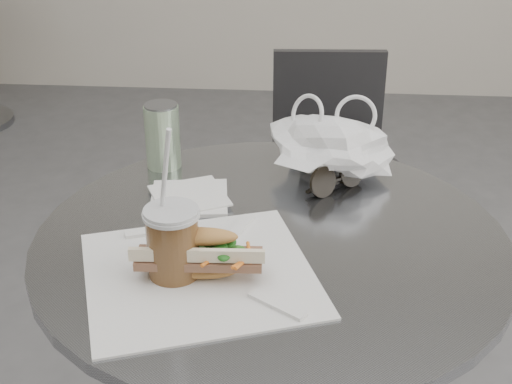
# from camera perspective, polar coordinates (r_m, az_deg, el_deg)

# --- Properties ---
(cafe_table) EXTENTS (0.76, 0.76, 0.74)m
(cafe_table) POSITION_cam_1_polar(r_m,az_deg,el_deg) (1.30, 1.11, -13.96)
(cafe_table) COLOR slate
(cafe_table) RESTS_ON ground
(chair_far) EXTENTS (0.40, 0.41, 0.76)m
(chair_far) POSITION_cam_1_polar(r_m,az_deg,el_deg) (2.06, 5.72, -1.30)
(chair_far) COLOR #313134
(chair_far) RESTS_ON ground
(sandwich_paper) EXTENTS (0.41, 0.40, 0.00)m
(sandwich_paper) POSITION_cam_1_polar(r_m,az_deg,el_deg) (1.05, -4.55, -6.55)
(sandwich_paper) COLOR white
(sandwich_paper) RESTS_ON cafe_table
(banh_mi) EXTENTS (0.23, 0.10, 0.08)m
(banh_mi) POSITION_cam_1_polar(r_m,az_deg,el_deg) (1.03, -4.55, -4.99)
(banh_mi) COLOR #BF7B48
(banh_mi) RESTS_ON sandwich_paper
(iced_coffee) EXTENTS (0.08, 0.08, 0.24)m
(iced_coffee) POSITION_cam_1_polar(r_m,az_deg,el_deg) (1.02, -6.68, -3.99)
(iced_coffee) COLOR brown
(iced_coffee) RESTS_ON cafe_table
(sunglasses) EXTENTS (0.11, 0.10, 0.06)m
(sunglasses) POSITION_cam_1_polar(r_m,az_deg,el_deg) (1.28, 6.44, 1.05)
(sunglasses) COLOR black
(sunglasses) RESTS_ON cafe_table
(plastic_bag) EXTENTS (0.27, 0.24, 0.11)m
(plastic_bag) POSITION_cam_1_polar(r_m,az_deg,el_deg) (1.32, 5.95, 3.51)
(plastic_bag) COLOR white
(plastic_bag) RESTS_ON cafe_table
(napkin_stack) EXTENTS (0.16, 0.16, 0.01)m
(napkin_stack) POSITION_cam_1_polar(r_m,az_deg,el_deg) (1.25, -5.36, -0.42)
(napkin_stack) COLOR white
(napkin_stack) RESTS_ON cafe_table
(drink_can) EXTENTS (0.07, 0.07, 0.13)m
(drink_can) POSITION_cam_1_polar(r_m,az_deg,el_deg) (1.36, -7.49, 4.48)
(drink_can) COLOR #6AA35F
(drink_can) RESTS_ON cafe_table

